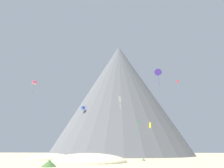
{
  "coord_description": "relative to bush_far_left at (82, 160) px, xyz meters",
  "views": [
    {
      "loc": [
        6.79,
        -29.54,
        2.51
      ],
      "look_at": [
        -3.67,
        35.38,
        25.79
      ],
      "focal_mm": 30.19,
      "sensor_mm": 36.0,
      "label": 1
    }
  ],
  "objects": [
    {
      "name": "dune_foreground_left",
      "position": [
        1.42,
        1.07,
        -0.34
      ],
      "size": [
        27.13,
        29.55,
        3.81
      ],
      "primitive_type": "ellipsoid",
      "rotation": [
        0.0,
        0.0,
        2.08
      ],
      "color": "beige",
      "rests_on": "ground_plane"
    },
    {
      "name": "dune_foreground_right",
      "position": [
        -12.88,
        9.44,
        -0.34
      ],
      "size": [
        18.04,
        18.15,
        3.46
      ],
      "primitive_type": "ellipsoid",
      "rotation": [
        0.0,
        0.0,
        1.03
      ],
      "color": "beige",
      "rests_on": "ground_plane"
    },
    {
      "name": "bush_far_left",
      "position": [
        0.0,
        0.0,
        0.0
      ],
      "size": [
        1.91,
        1.91,
        0.68
      ],
      "primitive_type": "cone",
      "rotation": [
        0.0,
        0.0,
        2.66
      ],
      "color": "#477238",
      "rests_on": "ground_plane"
    },
    {
      "name": "bush_mid_center",
      "position": [
        -0.45,
        -15.9,
        0.19
      ],
      "size": [
        3.52,
        3.52,
        1.07
      ],
      "primitive_type": "cone",
      "rotation": [
        0.0,
        0.0,
        3.82
      ],
      "color": "#477238",
      "rests_on": "ground_plane"
    },
    {
      "name": "bush_near_right",
      "position": [
        14.71,
        5.48,
        -0.02
      ],
      "size": [
        1.53,
        1.53,
        0.64
      ],
      "primitive_type": "cone",
      "rotation": [
        0.0,
        0.0,
        5.08
      ],
      "color": "#568442",
      "rests_on": "ground_plane"
    },
    {
      "name": "bush_near_left",
      "position": [
        8.66,
        -5.97,
        -0.06
      ],
      "size": [
        3.27,
        3.27,
        0.57
      ],
      "primitive_type": "cone",
      "rotation": [
        0.0,
        0.0,
        0.54
      ],
      "color": "#477238",
      "rests_on": "ground_plane"
    },
    {
      "name": "rock_massif",
      "position": [
        2.4,
        56.19,
        30.22
      ],
      "size": [
        83.86,
        83.86,
        64.54
      ],
      "color": "slate",
      "rests_on": "ground_plane"
    },
    {
      "name": "kite_white_mid",
      "position": [
        8.18,
        10.65,
        17.47
      ],
      "size": [
        0.9,
        2.08,
        4.34
      ],
      "rotation": [
        0.0,
        0.0,
        4.39
      ],
      "color": "white"
    },
    {
      "name": "kite_red_high",
      "position": [
        30.26,
        29.48,
        28.51
      ],
      "size": [
        0.69,
        0.82,
        4.93
      ],
      "rotation": [
        0.0,
        0.0,
        1.56
      ],
      "color": "red"
    },
    {
      "name": "kite_yellow_low",
      "position": [
        17.0,
        6.82,
        8.77
      ],
      "size": [
        0.59,
        0.65,
        1.53
      ],
      "rotation": [
        0.0,
        0.0,
        4.59
      ],
      "color": "yellow"
    },
    {
      "name": "kite_blue_mid",
      "position": [
        -11.66,
        34.85,
        20.67
      ],
      "size": [
        1.68,
        1.67,
        5.03
      ],
      "rotation": [
        0.0,
        0.0,
        1.01
      ],
      "color": "blue"
    },
    {
      "name": "kite_pink_mid",
      "position": [
        -16.12,
        1.06,
        21.26
      ],
      "size": [
        1.17,
        1.2,
        3.78
      ],
      "rotation": [
        0.0,
        0.0,
        0.12
      ],
      "color": "pink"
    },
    {
      "name": "kite_indigo_high",
      "position": [
        20.98,
        12.23,
        26.69
      ],
      "size": [
        2.43,
        0.83,
        6.46
      ],
      "rotation": [
        0.0,
        0.0,
        3.03
      ],
      "color": "#5138B2"
    },
    {
      "name": "kite_green_low",
      "position": [
        13.58,
        11.7,
        9.57
      ],
      "size": [
        0.85,
        0.48,
        4.31
      ],
      "rotation": [
        0.0,
        0.0,
        0.27
      ],
      "color": "green"
    }
  ]
}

